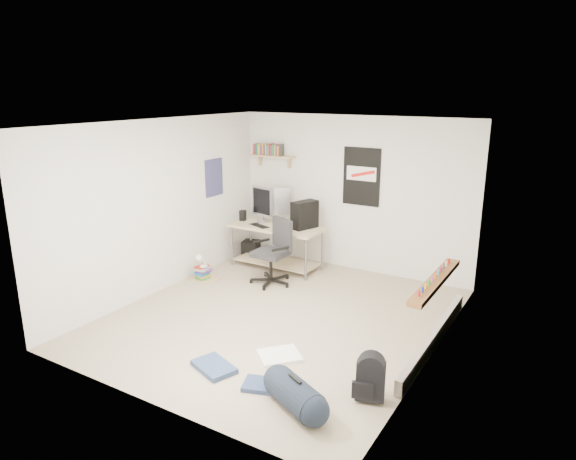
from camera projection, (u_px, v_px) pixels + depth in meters
The scene contains 26 objects.
floor at pixel (279, 317), 6.74m from camera, with size 4.00×4.50×0.01m, color gray.
ceiling at pixel (278, 123), 6.07m from camera, with size 4.00×4.50×0.01m, color white.
back_wall at pixel (353, 194), 8.26m from camera, with size 4.00×0.01×2.50m, color silver.
left_wall at pixel (161, 207), 7.40m from camera, with size 0.01×4.50×2.50m, color silver.
right_wall at pixel (439, 251), 5.41m from camera, with size 0.01×4.50×2.50m, color silver.
desk at pixel (276, 246), 8.50m from camera, with size 1.55×0.68×0.71m, color tan.
monitor_left at pixel (262, 209), 8.58m from camera, with size 0.44×0.11×0.48m, color #B2B1B7.
monitor_right at pixel (277, 209), 8.62m from camera, with size 0.42×0.10×0.46m, color #ACADB1.
pc_tower at pixel (305, 215), 8.22m from camera, with size 0.21×0.44×0.46m, color black.
keyboard at pixel (259, 226), 8.41m from camera, with size 0.40×0.14×0.02m, color black.
speaker_left at pixel (243, 216), 8.72m from camera, with size 0.10×0.10×0.19m, color black.
speaker_right at pixel (280, 223), 8.31m from camera, with size 0.09×0.09×0.17m, color black.
office_chair at pixel (271, 253), 7.78m from camera, with size 0.66×0.66×1.01m, color #242426.
wall_shelf at pixel (273, 156), 8.75m from camera, with size 0.80×0.22×0.24m, color tan.
poster_back_wall at pixel (361, 177), 8.09m from camera, with size 0.62×0.03×0.92m, color black.
poster_left_wall at pixel (214, 178), 8.31m from camera, with size 0.02×0.42×0.60m, color navy.
window at pixel (443, 225), 5.63m from camera, with size 0.10×1.50×1.26m, color brown.
baseboard_heater at pixel (434, 338), 5.99m from camera, with size 0.08×2.50×0.18m, color #B7B2A8.
backpack at pixel (371, 381), 4.91m from camera, with size 0.28×0.22×0.37m, color black.
duffel_bag at pixel (295, 396), 4.78m from camera, with size 0.30×0.30×0.60m, color black.
tshirt at pixel (280, 356), 5.73m from camera, with size 0.45×0.38×0.04m, color white.
jeans_a at pixel (214, 367), 5.48m from camera, with size 0.49×0.31×0.05m, color navy.
jeans_b at pixel (262, 385), 5.16m from camera, with size 0.37×0.27×0.05m, color navy.
book_stack at pixel (204, 270), 8.04m from camera, with size 0.39×0.32×0.27m, color brown.
desk_lamp at pixel (203, 257), 7.95m from camera, with size 0.13×0.21×0.21m, color white.
subwoofer at pixel (251, 249), 9.11m from camera, with size 0.27×0.27×0.31m, color black.
Camera 1 is at (3.29, -5.24, 2.91)m, focal length 32.00 mm.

